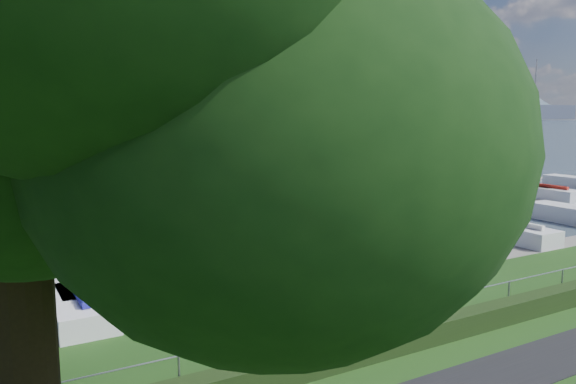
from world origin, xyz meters
TOP-DOWN VIEW (x-y plane):
  - path at (0.00, -3.00)m, footprint 160.00×2.00m
  - water at (0.00, 260.00)m, footprint 800.00×540.00m
  - hedge at (0.00, -0.40)m, footprint 80.00×0.70m
  - fence at (0.00, 0.00)m, footprint 80.00×0.04m
  - docks at (0.00, 26.00)m, footprint 90.00×41.60m
  - tree at (-12.36, -5.55)m, footprint 7.67×9.06m
  - crane at (8.30, 26.18)m, footprint 4.74×13.36m
  - cargo_ship_mid at (15.18, 215.74)m, footprint 112.90×39.45m
  - cargo_ship_east at (164.33, 183.33)m, footprint 77.87×32.77m
  - sailboat_fleet at (-1.68, 29.20)m, footprint 75.32×49.61m

SIDE VIEW (x-z plane):
  - water at x=0.00m, z-range -0.50..-0.30m
  - docks at x=0.00m, z-range -0.34..-0.09m
  - path at x=0.00m, z-range -0.01..0.03m
  - hedge at x=0.00m, z-range 0.00..0.70m
  - fence at x=0.00m, z-range 1.18..1.22m
  - cargo_ship_mid at x=15.18m, z-range -7.31..14.19m
  - cargo_ship_east at x=164.33m, z-range -6.94..14.56m
  - crane at x=8.30m, z-range -5.85..16.50m
  - sailboat_fleet at x=-1.68m, z-range -1.37..12.19m
  - tree at x=-12.36m, z-range 2.04..13.68m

